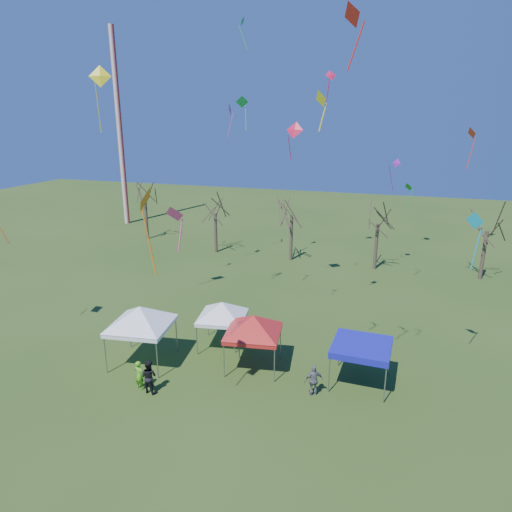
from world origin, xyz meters
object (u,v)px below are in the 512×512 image
at_px(tree_4, 490,213).
at_px(person_dark, 149,376).
at_px(tree_3, 379,207).
at_px(person_grey, 314,380).
at_px(tent_red, 253,319).
at_px(tent_blue, 362,347).
at_px(radio_mast, 120,130).
at_px(tent_white_west, 140,310).
at_px(tree_0, 144,185).
at_px(tent_white_mid, 222,305).
at_px(person_green, 139,375).
at_px(tree_1, 215,199).
at_px(tree_2, 292,199).

relative_size(tree_4, person_dark, 4.25).
relative_size(tree_3, person_grey, 4.53).
distance_m(tree_3, tent_red, 21.72).
distance_m(tent_red, tent_blue, 6.16).
relative_size(radio_mast, tent_red, 5.88).
distance_m(radio_mast, tent_white_west, 40.18).
bearing_deg(tree_0, tent_white_west, -59.71).
height_order(radio_mast, tree_0, radio_mast).
xyz_separation_m(tree_0, person_dark, (16.96, -28.28, -5.56)).
bearing_deg(tree_4, radio_mast, 167.01).
xyz_separation_m(tent_white_mid, person_green, (-2.46, -5.82, -2.00)).
relative_size(tree_1, tent_red, 1.77).
xyz_separation_m(tree_4, tent_blue, (-8.70, -20.64, -3.85)).
bearing_deg(tent_white_west, tree_0, 120.29).
height_order(tent_blue, person_dark, tent_blue).
distance_m(tree_1, tree_3, 16.81).
bearing_deg(tent_white_mid, person_dark, -107.02).
distance_m(tree_0, tent_white_mid, 29.42).
relative_size(tree_4, tent_blue, 2.49).
bearing_deg(tree_0, person_green, -59.95).
bearing_deg(tree_3, radio_mast, 163.69).
height_order(tree_4, person_green, tree_4).
bearing_deg(tent_blue, tree_2, 113.23).
bearing_deg(tree_1, radio_mast, 151.52).
height_order(person_grey, person_green, person_grey).
bearing_deg(tent_white_west, person_grey, -1.38).
xyz_separation_m(tent_blue, person_green, (-11.19, -4.16, -1.38)).
bearing_deg(person_green, tree_1, -61.13).
distance_m(tree_0, tent_blue, 36.76).
bearing_deg(tree_4, tree_1, 178.58).
xyz_separation_m(tent_blue, person_grey, (-2.20, -1.87, -1.34)).
xyz_separation_m(tree_0, tent_white_mid, (18.77, -22.36, -3.65)).
relative_size(tree_2, person_dark, 4.41).
relative_size(tent_white_mid, person_dark, 2.12).
relative_size(tree_0, tree_2, 1.03).
distance_m(radio_mast, tree_1, 20.72).
relative_size(tree_3, tree_4, 1.00).
bearing_deg(tree_1, tree_4, -1.42).
bearing_deg(tent_blue, tree_3, 91.72).
height_order(tent_blue, person_grey, tent_blue).
distance_m(tree_0, tree_1, 10.47).
distance_m(radio_mast, tent_red, 43.02).
distance_m(radio_mast, tent_blue, 47.38).
xyz_separation_m(tree_0, tree_1, (10.08, -2.73, -0.70)).
relative_size(tent_blue, person_dark, 1.71).
relative_size(radio_mast, tree_0, 2.96).
distance_m(tree_0, tent_red, 32.44).
height_order(tree_3, tent_white_west, tree_3).
distance_m(tent_white_west, person_grey, 10.62).
height_order(tree_1, tent_red, tree_1).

